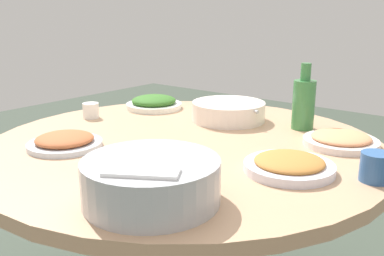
{
  "coord_description": "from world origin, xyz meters",
  "views": [
    {
      "loc": [
        -1.01,
        -0.85,
        1.16
      ],
      "look_at": [
        -0.02,
        -0.05,
        0.81
      ],
      "focal_mm": 40.38,
      "sensor_mm": 36.0,
      "label": 1
    }
  ],
  "objects_px": {
    "soup_bowl": "(228,112)",
    "dish_stirfry": "(65,141)",
    "round_dining_table": "(185,171)",
    "dish_greens": "(154,103)",
    "tea_cup_far": "(91,110)",
    "dish_shrimp": "(341,140)",
    "rice_bowl": "(151,180)",
    "dish_tofu_braise": "(289,165)",
    "tea_cup_near": "(376,167)",
    "green_bottle": "(304,103)"
  },
  "relations": [
    {
      "from": "dish_greens",
      "to": "dish_shrimp",
      "type": "bearing_deg",
      "value": -90.78
    },
    {
      "from": "round_dining_table",
      "to": "dish_stirfry",
      "type": "xyz_separation_m",
      "value": [
        -0.28,
        0.25,
        0.12
      ]
    },
    {
      "from": "dish_stirfry",
      "to": "dish_tofu_braise",
      "type": "height_order",
      "value": "same"
    },
    {
      "from": "soup_bowl",
      "to": "dish_stirfry",
      "type": "bearing_deg",
      "value": 160.78
    },
    {
      "from": "round_dining_table",
      "to": "dish_stirfry",
      "type": "distance_m",
      "value": 0.39
    },
    {
      "from": "soup_bowl",
      "to": "dish_stirfry",
      "type": "height_order",
      "value": "soup_bowl"
    },
    {
      "from": "round_dining_table",
      "to": "green_bottle",
      "type": "xyz_separation_m",
      "value": [
        0.38,
        -0.23,
        0.19
      ]
    },
    {
      "from": "dish_shrimp",
      "to": "round_dining_table",
      "type": "bearing_deg",
      "value": 124.05
    },
    {
      "from": "soup_bowl",
      "to": "round_dining_table",
      "type": "bearing_deg",
      "value": -172.24
    },
    {
      "from": "dish_greens",
      "to": "tea_cup_near",
      "type": "relative_size",
      "value": 3.06
    },
    {
      "from": "dish_shrimp",
      "to": "tea_cup_near",
      "type": "relative_size",
      "value": 2.99
    },
    {
      "from": "rice_bowl",
      "to": "dish_stirfry",
      "type": "height_order",
      "value": "rice_bowl"
    },
    {
      "from": "dish_shrimp",
      "to": "dish_tofu_braise",
      "type": "bearing_deg",
      "value": 176.04
    },
    {
      "from": "rice_bowl",
      "to": "tea_cup_near",
      "type": "bearing_deg",
      "value": -38.7
    },
    {
      "from": "dish_stirfry",
      "to": "tea_cup_far",
      "type": "height_order",
      "value": "tea_cup_far"
    },
    {
      "from": "dish_shrimp",
      "to": "tea_cup_near",
      "type": "height_order",
      "value": "tea_cup_near"
    },
    {
      "from": "round_dining_table",
      "to": "dish_shrimp",
      "type": "bearing_deg",
      "value": -55.95
    },
    {
      "from": "dish_stirfry",
      "to": "dish_tofu_braise",
      "type": "relative_size",
      "value": 0.96
    },
    {
      "from": "round_dining_table",
      "to": "soup_bowl",
      "type": "height_order",
      "value": "soup_bowl"
    },
    {
      "from": "soup_bowl",
      "to": "dish_greens",
      "type": "bearing_deg",
      "value": 94.17
    },
    {
      "from": "rice_bowl",
      "to": "soup_bowl",
      "type": "relative_size",
      "value": 1.02
    },
    {
      "from": "round_dining_table",
      "to": "tea_cup_far",
      "type": "xyz_separation_m",
      "value": [
        0.01,
        0.48,
        0.13
      ]
    },
    {
      "from": "green_bottle",
      "to": "tea_cup_far",
      "type": "xyz_separation_m",
      "value": [
        -0.37,
        0.71,
        -0.06
      ]
    },
    {
      "from": "dish_stirfry",
      "to": "dish_shrimp",
      "type": "bearing_deg",
      "value": -49.89
    },
    {
      "from": "rice_bowl",
      "to": "dish_greens",
      "type": "distance_m",
      "value": 0.93
    },
    {
      "from": "dish_greens",
      "to": "dish_shrimp",
      "type": "height_order",
      "value": "dish_greens"
    },
    {
      "from": "dish_greens",
      "to": "tea_cup_near",
      "type": "xyz_separation_m",
      "value": [
        -0.24,
        -0.98,
        0.01
      ]
    },
    {
      "from": "round_dining_table",
      "to": "rice_bowl",
      "type": "relative_size",
      "value": 4.17
    },
    {
      "from": "dish_greens",
      "to": "rice_bowl",
      "type": "bearing_deg",
      "value": -136.58
    },
    {
      "from": "dish_tofu_braise",
      "to": "dish_shrimp",
      "type": "relative_size",
      "value": 1.02
    },
    {
      "from": "dish_stirfry",
      "to": "tea_cup_near",
      "type": "bearing_deg",
      "value": -68.96
    },
    {
      "from": "round_dining_table",
      "to": "green_bottle",
      "type": "relative_size",
      "value": 5.45
    },
    {
      "from": "rice_bowl",
      "to": "tea_cup_far",
      "type": "relative_size",
      "value": 4.88
    },
    {
      "from": "dish_stirfry",
      "to": "tea_cup_near",
      "type": "distance_m",
      "value": 0.88
    },
    {
      "from": "round_dining_table",
      "to": "tea_cup_near",
      "type": "distance_m",
      "value": 0.59
    },
    {
      "from": "rice_bowl",
      "to": "dish_shrimp",
      "type": "height_order",
      "value": "rice_bowl"
    },
    {
      "from": "green_bottle",
      "to": "tea_cup_far",
      "type": "relative_size",
      "value": 3.74
    },
    {
      "from": "soup_bowl",
      "to": "green_bottle",
      "type": "height_order",
      "value": "green_bottle"
    },
    {
      "from": "dish_greens",
      "to": "tea_cup_near",
      "type": "distance_m",
      "value": 1.01
    },
    {
      "from": "dish_greens",
      "to": "dish_stirfry",
      "type": "xyz_separation_m",
      "value": [
        -0.56,
        -0.16,
        -0.01
      ]
    },
    {
      "from": "round_dining_table",
      "to": "tea_cup_near",
      "type": "bearing_deg",
      "value": -85.91
    },
    {
      "from": "soup_bowl",
      "to": "dish_shrimp",
      "type": "distance_m",
      "value": 0.45
    },
    {
      "from": "soup_bowl",
      "to": "dish_greens",
      "type": "height_order",
      "value": "soup_bowl"
    },
    {
      "from": "soup_bowl",
      "to": "tea_cup_far",
      "type": "height_order",
      "value": "soup_bowl"
    },
    {
      "from": "tea_cup_near",
      "to": "tea_cup_far",
      "type": "height_order",
      "value": "tea_cup_near"
    },
    {
      "from": "round_dining_table",
      "to": "dish_greens",
      "type": "bearing_deg",
      "value": 55.0
    },
    {
      "from": "tea_cup_far",
      "to": "rice_bowl",
      "type": "bearing_deg",
      "value": -119.29
    },
    {
      "from": "round_dining_table",
      "to": "rice_bowl",
      "type": "bearing_deg",
      "value": -149.27
    },
    {
      "from": "dish_stirfry",
      "to": "green_bottle",
      "type": "bearing_deg",
      "value": -35.8
    },
    {
      "from": "dish_greens",
      "to": "green_bottle",
      "type": "bearing_deg",
      "value": -81.39
    }
  ]
}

